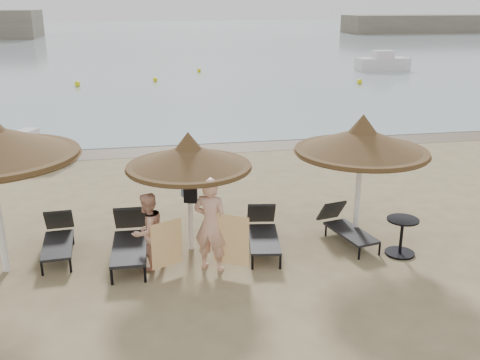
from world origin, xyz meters
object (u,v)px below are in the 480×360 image
Objects in this scene: palapa_right at (362,141)px; lounger_far_right at (345,226)px; lounger_far_left at (58,238)px; person_right at (211,217)px; palapa_center at (189,157)px; lounger_near_right at (263,231)px; person_left at (147,226)px; side_table at (401,238)px; lounger_near_left at (130,239)px; pedal_boat at (37,150)px.

lounger_far_right is at bearing -175.98° from palapa_right.
lounger_far_right is (6.20, -0.51, -0.01)m from lounger_far_left.
palapa_center is at bearing -42.31° from person_right.
lounger_near_right is (4.32, -0.53, 0.02)m from lounger_far_left.
palapa_right reaches higher than person_left.
person_right is (1.22, -0.30, 0.21)m from person_left.
lounger_near_right is (1.54, -0.22, -1.69)m from palapa_center.
lounger_far_left is 3.45m from person_right.
lounger_far_right is at bearing 9.39° from lounger_near_right.
palapa_right reaches higher than side_table.
palapa_center is at bearing -179.40° from lounger_near_right.
palapa_right is 1.38× the size of lounger_near_left.
pedal_boat reaches higher than lounger_near_left.
person_right is at bearing 123.00° from person_left.
lounger_far_right is 4.40m from person_left.
lounger_near_left is 2.83m from lounger_near_right.
lounger_near_right is 2.56m from person_left.
lounger_far_left is 0.99× the size of person_left.
palapa_right is 1.59× the size of lounger_far_left.
lounger_near_left is (-1.29, -0.18, -1.65)m from palapa_center.
person_left is at bearing -53.02° from lounger_near_left.
palapa_center is 2.30m from lounger_near_right.
side_table is at bearing -8.14° from lounger_near_right.
side_table is 12.37m from pedal_boat.
palapa_right is 1.12× the size of pedal_boat.
side_table is at bearing -14.04° from palapa_center.
palapa_center reaches higher than pedal_boat.
pedal_boat is at bearing -30.71° from person_right.
lounger_near_left is 0.82m from person_left.
person_right is at bearing 179.04° from side_table.
palapa_center reaches higher than person_left.
pedal_boat is (-4.41, 7.68, -1.68)m from palapa_center.
person_right is at bearing -166.27° from palapa_right.
pedal_boat is at bearing 98.48° from lounger_far_left.
lounger_near_left is at bearing -43.39° from pedal_boat.
lounger_near_left is at bearing 170.92° from side_table.
person_right is 0.88× the size of pedal_boat.
pedal_boat reaches higher than lounger_far_left.
pedal_boat is (-5.94, 7.90, 0.01)m from lounger_near_right.
palapa_right is at bearing -135.46° from person_right.
lounger_far_right is 2.24× the size of side_table.
side_table is 5.28m from person_left.
lounger_near_right is at bearing 148.06° from person_left.
person_right reaches higher than lounger_near_left.
lounger_near_left is 4.70m from lounger_far_right.
side_table is 0.31× the size of pedal_boat.
side_table reaches higher than lounger_far_left.
lounger_far_right is 0.70× the size of pedal_boat.
palapa_right is at bearing 9.82° from lounger_near_right.
palapa_right is (3.67, -0.19, 0.21)m from palapa_center.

